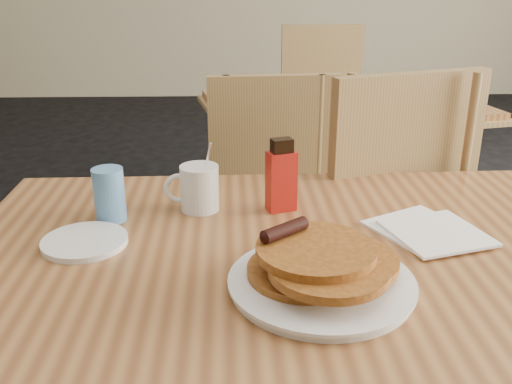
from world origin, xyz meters
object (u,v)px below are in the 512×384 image
coffee_mug (198,187)px  chair_neighbor_near (391,203)px  main_table (289,267)px  neighbor_table (343,112)px  syrup_bottle (281,178)px  chair_neighbor_far (323,102)px  chair_main_far (275,199)px  blue_tumbler (109,195)px  pancake_plate (321,272)px

coffee_mug → chair_neighbor_near: bearing=22.2°
main_table → neighbor_table: bearing=75.6°
main_table → syrup_bottle: syrup_bottle is taller
neighbor_table → chair_neighbor_far: size_ratio=1.25×
main_table → coffee_mug: coffee_mug is taller
neighbor_table → coffee_mug: bearing=-115.2°
chair_main_far → blue_tumbler: bearing=-128.1°
chair_main_far → pancake_plate: 0.89m
blue_tumbler → chair_neighbor_far: bearing=68.8°
pancake_plate → blue_tumbler: size_ratio=2.73×
chair_neighbor_near → coffee_mug: chair_neighbor_near is taller
pancake_plate → syrup_bottle: size_ratio=1.92×
chair_neighbor_far → pancake_plate: size_ratio=3.09×
chair_neighbor_near → chair_neighbor_far: bearing=71.2°
chair_neighbor_far → coffee_mug: bearing=-107.0°
chair_main_far → chair_neighbor_far: bearing=71.7°
coffee_mug → syrup_bottle: 0.18m
chair_neighbor_far → pancake_plate: 2.23m
neighbor_table → chair_neighbor_near: size_ratio=1.21×
coffee_mug → pancake_plate: bearing=-69.2°
syrup_bottle → blue_tumbler: bearing=169.4°
pancake_plate → coffee_mug: coffee_mug is taller
coffee_mug → chair_neighbor_far: bearing=61.2°
neighbor_table → syrup_bottle: bearing=-106.9°
chair_neighbor_far → syrup_bottle: 1.91m
chair_main_far → pancake_plate: chair_main_far is taller
main_table → chair_neighbor_far: size_ratio=1.37×
syrup_bottle → chair_neighbor_near: bearing=29.2°
neighbor_table → chair_main_far: (-0.32, -0.58, -0.14)m
main_table → blue_tumbler: size_ratio=11.58×
pancake_plate → syrup_bottle: (-0.04, 0.34, 0.05)m
main_table → chair_main_far: bearing=88.4°
chair_neighbor_near → coffee_mug: bearing=-164.1°
chair_neighbor_near → pancake_plate: (-0.32, -0.72, 0.18)m
chair_neighbor_far → syrup_bottle: chair_neighbor_far is taller
chair_main_far → coffee_mug: (-0.20, -0.52, 0.24)m
syrup_bottle → blue_tumbler: (-0.37, -0.04, -0.02)m
main_table → pancake_plate: 0.17m
main_table → chair_main_far: (0.02, 0.72, -0.15)m
coffee_mug → chair_main_far: bearing=56.2°
chair_main_far → chair_neighbor_far: chair_neighbor_far is taller
chair_neighbor_near → blue_tumbler: bearing=-168.4°
chair_neighbor_near → neighbor_table: bearing=73.2°
pancake_plate → blue_tumbler: blue_tumbler is taller
main_table → syrup_bottle: bearing=90.6°
neighbor_table → chair_main_far: chair_main_far is taller
chair_neighbor_near → pancake_plate: 0.81m
coffee_mug → main_table: bearing=-59.7°
chair_neighbor_near → coffee_mug: (-0.54, -0.37, 0.20)m
neighbor_table → chair_main_far: 0.68m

